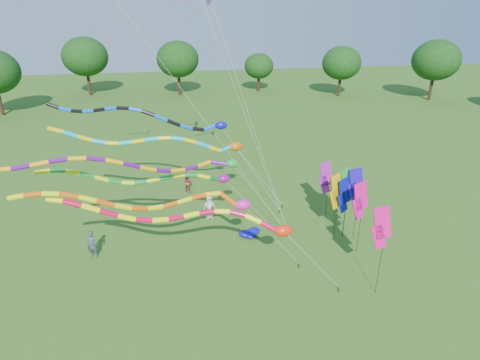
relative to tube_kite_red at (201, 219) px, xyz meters
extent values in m
plane|color=#295C18|center=(3.48, 0.15, -4.46)|extent=(160.00, 160.00, 0.00)
cylinder|color=#382314|center=(38.75, 39.13, -3.22)|extent=(0.50, 0.50, 2.49)
ellipsoid|color=#13340E|center=(38.75, 39.13, 0.03)|extent=(5.26, 5.26, 4.47)
cylinder|color=#382314|center=(29.35, 50.63, -3.00)|extent=(0.50, 0.50, 2.92)
ellipsoid|color=#13340E|center=(29.35, 50.63, 0.81)|extent=(6.17, 6.17, 5.25)
cylinder|color=#382314|center=(14.37, 50.79, -3.28)|extent=(0.50, 0.50, 2.37)
ellipsoid|color=#13340E|center=(14.37, 50.79, -0.18)|extent=(5.01, 5.01, 4.26)
cylinder|color=#382314|center=(0.58, 58.17, -2.87)|extent=(0.50, 0.50, 3.19)
ellipsoid|color=#13340E|center=(0.58, 58.17, 1.29)|extent=(6.73, 6.73, 5.72)
cylinder|color=#382314|center=(-12.49, 49.70, -2.91)|extent=(0.50, 0.50, 3.11)
ellipsoid|color=#13340E|center=(-12.49, 49.70, 1.15)|extent=(6.56, 6.56, 5.58)
cylinder|color=black|center=(7.10, -1.22, -4.31)|extent=(0.05, 0.05, 0.30)
cylinder|color=silver|center=(5.55, -0.96, -2.42)|extent=(0.02, 0.02, 4.71)
ellipsoid|color=#FF2B0D|center=(4.01, -0.71, -0.66)|extent=(0.94, 0.60, 0.60)
cylinder|color=red|center=(3.30, -0.49, -0.47)|extent=(0.27, 0.27, 0.88)
cylinder|color=#F5FF0D|center=(2.57, -0.19, -0.13)|extent=(0.27, 0.27, 0.84)
cylinder|color=red|center=(1.83, 0.08, 0.09)|extent=(0.27, 0.27, 0.79)
cylinder|color=#F5FF0D|center=(1.09, 0.29, 0.18)|extent=(0.27, 0.27, 0.77)
cylinder|color=red|center=(0.34, 0.44, 0.13)|extent=(0.27, 0.27, 0.78)
cylinder|color=#F5FF0D|center=(-0.43, 0.53, 0.01)|extent=(0.27, 0.27, 0.78)
cylinder|color=red|center=(-1.21, 0.55, -0.10)|extent=(0.27, 0.27, 0.79)
cylinder|color=#F5FF0D|center=(-1.99, 0.52, -0.13)|extent=(0.27, 0.27, 0.79)
cylinder|color=red|center=(-2.78, 0.46, -0.02)|extent=(0.27, 0.27, 0.81)
cylinder|color=#F5FF0D|center=(-3.57, 0.39, 0.22)|extent=(0.27, 0.27, 0.85)
cylinder|color=red|center=(-4.36, 0.35, 0.56)|extent=(0.27, 0.27, 0.87)
cylinder|color=#F5FF0D|center=(-5.14, 0.34, 0.92)|extent=(0.27, 0.27, 0.85)
cylinder|color=red|center=(-5.91, 0.39, 1.22)|extent=(0.27, 0.27, 0.81)
cylinder|color=#F5FF0D|center=(-6.67, 0.51, 1.39)|extent=(0.27, 0.27, 0.78)
cylinder|color=black|center=(5.66, 1.19, -4.31)|extent=(0.05, 0.05, 0.30)
cylinder|color=silver|center=(3.97, 1.13, -2.06)|extent=(0.02, 0.02, 5.42)
ellipsoid|color=#F71BA6|center=(2.28, 1.06, 0.06)|extent=(0.87, 0.56, 0.56)
cylinder|color=#D7540B|center=(1.54, 1.29, 0.33)|extent=(0.25, 0.25, 1.07)
cylinder|color=yellow|center=(0.78, 1.54, 0.60)|extent=(0.25, 0.25, 0.75)
cylinder|color=#D7540B|center=(0.03, 1.50, 0.54)|extent=(0.25, 0.25, 0.76)
cylinder|color=yellow|center=(-0.72, 1.40, 0.41)|extent=(0.25, 0.25, 0.77)
cylinder|color=#D7540B|center=(-1.47, 1.23, 0.32)|extent=(0.25, 0.25, 0.77)
cylinder|color=yellow|center=(-2.21, 1.03, 0.32)|extent=(0.25, 0.25, 0.78)
cylinder|color=#D7540B|center=(-2.96, 0.81, 0.46)|extent=(0.25, 0.25, 0.81)
cylinder|color=yellow|center=(-3.70, 0.59, 0.73)|extent=(0.25, 0.25, 0.84)
cylinder|color=#D7540B|center=(-4.45, 0.41, 1.08)|extent=(0.25, 0.25, 0.85)
cylinder|color=yellow|center=(-5.19, 0.27, 1.44)|extent=(0.25, 0.25, 0.83)
cylinder|color=#D7540B|center=(-5.94, 0.20, 1.71)|extent=(0.25, 0.25, 0.78)
cylinder|color=yellow|center=(-6.70, 0.20, 1.86)|extent=(0.25, 0.25, 0.76)
cylinder|color=#D7540B|center=(-7.45, 0.26, 1.86)|extent=(0.25, 0.25, 0.77)
cylinder|color=yellow|center=(-8.21, 0.38, 1.75)|extent=(0.25, 0.25, 0.78)
cylinder|color=black|center=(5.92, 5.57, -4.31)|extent=(0.05, 0.05, 0.30)
cylinder|color=silver|center=(4.12, 5.15, -1.60)|extent=(0.02, 0.02, 6.37)
ellipsoid|color=#1B962B|center=(2.31, 4.73, 0.99)|extent=(0.81, 0.52, 0.52)
cylinder|color=#5F0C87|center=(1.50, 4.78, 1.05)|extent=(0.23, 0.23, 0.98)
cylinder|color=#FFAB0D|center=(0.63, 4.74, 1.07)|extent=(0.23, 0.23, 0.87)
cylinder|color=#5F0C87|center=(-0.16, 4.39, 1.01)|extent=(0.23, 0.23, 0.87)
cylinder|color=#FFAB0D|center=(-0.95, 4.02, 1.06)|extent=(0.23, 0.23, 0.88)
cylinder|color=#5F0C87|center=(-1.74, 3.64, 1.25)|extent=(0.23, 0.23, 0.91)
cylinder|color=#FFAB0D|center=(-2.53, 3.28, 1.57)|extent=(0.23, 0.23, 0.94)
cylinder|color=#5F0C87|center=(-3.34, 2.95, 1.95)|extent=(0.23, 0.23, 0.95)
cylinder|color=#FFAB0D|center=(-4.15, 2.69, 2.31)|extent=(0.23, 0.23, 0.92)
cylinder|color=#5F0C87|center=(-4.98, 2.49, 2.58)|extent=(0.23, 0.23, 0.88)
cylinder|color=#FFAB0D|center=(-5.83, 2.35, 2.71)|extent=(0.23, 0.23, 0.86)
cylinder|color=#5F0C87|center=(-6.69, 2.28, 2.70)|extent=(0.23, 0.23, 0.87)
cylinder|color=#FFAB0D|center=(-7.56, 2.25, 2.60)|extent=(0.23, 0.23, 0.88)
cylinder|color=#5F0C87|center=(-8.43, 2.24, 2.48)|extent=(0.23, 0.23, 0.88)
cylinder|color=#FFAB0D|center=(-9.31, 2.23, 2.42)|extent=(0.23, 0.23, 0.87)
cylinder|color=black|center=(6.31, 7.93, -4.31)|extent=(0.05, 0.05, 0.30)
cylinder|color=silver|center=(4.24, 8.18, -0.93)|extent=(0.02, 0.02, 7.73)
ellipsoid|color=#110CB3|center=(2.17, 8.42, 2.32)|extent=(0.85, 0.55, 0.55)
cylinder|color=blue|center=(1.44, 8.53, 2.16)|extent=(0.25, 0.25, 0.84)
cylinder|color=black|center=(0.65, 8.55, 2.09)|extent=(0.25, 0.25, 0.82)
cylinder|color=blue|center=(-0.15, 8.46, 2.30)|extent=(0.25, 0.25, 0.85)
cylinder|color=black|center=(-0.94, 8.40, 2.63)|extent=(0.25, 0.25, 0.88)
cylinder|color=blue|center=(-1.73, 8.38, 3.01)|extent=(0.25, 0.25, 0.87)
cylinder|color=black|center=(-2.51, 8.44, 3.35)|extent=(0.25, 0.25, 0.84)
cylinder|color=blue|center=(-3.28, 8.56, 3.58)|extent=(0.25, 0.25, 0.80)
cylinder|color=black|center=(-4.05, 8.74, 3.67)|extent=(0.25, 0.25, 0.79)
cylinder|color=blue|center=(-4.81, 8.98, 3.63)|extent=(0.25, 0.25, 0.81)
cylinder|color=black|center=(-5.56, 9.25, 3.50)|extent=(0.25, 0.25, 0.82)
cylinder|color=blue|center=(-6.31, 9.53, 3.39)|extent=(0.25, 0.25, 0.81)
cylinder|color=black|center=(-7.07, 9.81, 3.34)|extent=(0.25, 0.25, 0.80)
cylinder|color=blue|center=(-7.83, 10.04, 3.43)|extent=(0.25, 0.25, 0.81)
cylinder|color=black|center=(-8.59, 10.22, 3.66)|extent=(0.25, 0.25, 0.84)
cylinder|color=black|center=(6.76, 8.67, -4.31)|extent=(0.05, 0.05, 0.30)
cylinder|color=silver|center=(4.95, 8.51, -1.69)|extent=(0.02, 0.02, 6.17)
ellipsoid|color=#C1570B|center=(3.14, 8.35, 0.80)|extent=(0.97, 0.63, 0.63)
cylinder|color=#0CB7D6|center=(2.41, 8.08, 0.76)|extent=(0.28, 0.28, 0.90)
cylinder|color=yellow|center=(1.62, 7.76, 0.91)|extent=(0.28, 0.28, 0.90)
cylinder|color=#0CB7D6|center=(0.83, 7.61, 1.30)|extent=(0.28, 0.28, 0.89)
cylinder|color=yellow|center=(0.03, 7.53, 1.62)|extent=(0.28, 0.28, 0.85)
cylinder|color=#0CB7D6|center=(-0.78, 7.52, 1.83)|extent=(0.28, 0.28, 0.82)
cylinder|color=yellow|center=(-1.60, 7.57, 1.90)|extent=(0.28, 0.28, 0.82)
cylinder|color=#0CB7D6|center=(-2.41, 7.67, 1.84)|extent=(0.28, 0.28, 0.83)
cylinder|color=yellow|center=(-3.23, 7.79, 1.72)|extent=(0.28, 0.28, 0.84)
cylinder|color=#0CB7D6|center=(-4.05, 7.90, 1.62)|extent=(0.28, 0.28, 0.83)
cylinder|color=yellow|center=(-4.87, 8.00, 1.61)|extent=(0.28, 0.28, 0.82)
cylinder|color=#0CB7D6|center=(-5.68, 8.04, 1.74)|extent=(0.28, 0.28, 0.84)
cylinder|color=yellow|center=(-6.49, 8.03, 2.00)|extent=(0.28, 0.28, 0.87)
cylinder|color=#0CB7D6|center=(-7.29, 7.95, 2.35)|extent=(0.28, 0.28, 0.89)
cylinder|color=yellow|center=(-8.09, 7.80, 2.71)|extent=(0.28, 0.28, 0.88)
cylinder|color=black|center=(5.06, 6.10, -4.31)|extent=(0.05, 0.05, 0.30)
cylinder|color=silver|center=(3.46, 5.80, -2.24)|extent=(0.02, 0.02, 5.07)
ellipsoid|color=#8A0C7F|center=(1.86, 5.49, -0.30)|extent=(0.85, 0.54, 0.54)
cylinder|color=#128C2D|center=(1.22, 5.09, -0.07)|extent=(0.25, 0.25, 1.00)
cylinder|color=#DDF60C|center=(0.56, 4.72, 0.27)|extent=(0.25, 0.25, 0.76)
cylinder|color=#128C2D|center=(-0.16, 4.68, 0.43)|extent=(0.25, 0.25, 0.73)
cylinder|color=#DDF60C|center=(-0.89, 4.69, 0.46)|extent=(0.25, 0.25, 0.74)
cylinder|color=#128C2D|center=(-1.63, 4.74, 0.37)|extent=(0.25, 0.25, 0.75)
cylinder|color=#DDF60C|center=(-2.37, 4.79, 0.23)|extent=(0.25, 0.25, 0.75)
cylinder|color=#128C2D|center=(-3.10, 4.84, 0.14)|extent=(0.25, 0.25, 0.74)
cylinder|color=#DDF60C|center=(-3.83, 4.85, 0.15)|extent=(0.25, 0.25, 0.73)
cylinder|color=#128C2D|center=(-4.55, 4.80, 0.30)|extent=(0.25, 0.25, 0.75)
cylinder|color=#DDF60C|center=(-5.26, 4.69, 0.58)|extent=(0.25, 0.25, 0.79)
cylinder|color=#128C2D|center=(-5.95, 4.51, 0.93)|extent=(0.25, 0.25, 0.81)
cylinder|color=#DDF60C|center=(-6.64, 4.27, 1.27)|extent=(0.25, 0.25, 0.79)
cylinder|color=#128C2D|center=(-7.31, 3.98, 1.52)|extent=(0.25, 0.25, 0.76)
cylinder|color=#DDF60C|center=(-7.98, 3.67, 1.63)|extent=(0.25, 0.25, 0.74)
cylinder|color=black|center=(5.98, 4.15, -4.31)|extent=(0.04, 0.04, 0.30)
cylinder|color=silver|center=(2.61, 5.58, 5.39)|extent=(0.01, 0.01, 20.47)
cylinder|color=black|center=(5.98, 4.15, -4.31)|extent=(0.04, 0.04, 0.30)
cylinder|color=silver|center=(-0.47, 3.75, 5.68)|extent=(0.01, 0.01, 23.56)
cylinder|color=black|center=(5.98, 4.15, -4.31)|extent=(0.04, 0.04, 0.30)
cylinder|color=silver|center=(3.81, 6.56, 3.07)|extent=(0.01, 0.01, 15.86)
cube|color=purple|center=(-0.17, 8.97, 9.91)|extent=(0.90, 0.12, 0.04)
cylinder|color=black|center=(9.53, 3.96, -2.45)|extent=(0.02, 0.02, 4.02)
cube|color=#0C0EA9|center=(9.32, 3.88, -1.04)|extent=(1.11, 0.48, 1.93)
cube|color=#0C0EA9|center=(9.25, 3.86, -1.84)|extent=(0.97, 0.43, 1.51)
cylinder|color=black|center=(9.35, 5.03, -2.52)|extent=(0.02, 0.02, 3.89)
cube|color=red|center=(9.15, 4.93, -1.17)|extent=(1.08, 0.56, 1.93)
cube|color=red|center=(9.08, 4.90, -1.97)|extent=(0.95, 0.49, 1.51)
cylinder|color=black|center=(9.71, 4.22, -2.19)|extent=(0.02, 0.02, 4.55)
cube|color=green|center=(9.51, 4.13, -0.51)|extent=(1.08, 0.55, 1.93)
cube|color=green|center=(9.44, 4.09, -1.31)|extent=(0.95, 0.49, 1.51)
cylinder|color=black|center=(9.62, 7.17, -2.54)|extent=(0.02, 0.02, 3.84)
cube|color=#AE19C1|center=(9.40, 7.16, -1.22)|extent=(1.16, 0.14, 1.93)
cube|color=#AE19C1|center=(9.32, 7.15, -2.02)|extent=(1.01, 0.14, 1.51)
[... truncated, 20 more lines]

